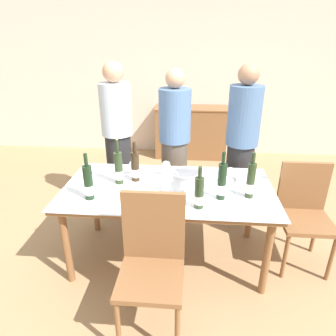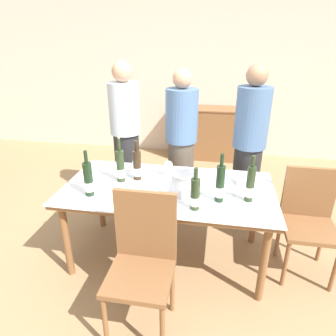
# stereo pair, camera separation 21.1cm
# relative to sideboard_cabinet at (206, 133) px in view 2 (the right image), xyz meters

# --- Properties ---
(ground_plane) EXTENTS (12.00, 12.00, 0.00)m
(ground_plane) POSITION_rel_sideboard_cabinet_xyz_m (-0.17, -2.62, -0.42)
(ground_plane) COLOR #A37F56
(back_wall) EXTENTS (8.00, 0.10, 2.80)m
(back_wall) POSITION_rel_sideboard_cabinet_xyz_m (-0.17, 0.29, 0.98)
(back_wall) COLOR beige
(back_wall) RESTS_ON ground_plane
(sideboard_cabinet) EXTENTS (1.20, 0.46, 0.84)m
(sideboard_cabinet) POSITION_rel_sideboard_cabinet_xyz_m (0.00, 0.00, 0.00)
(sideboard_cabinet) COLOR brown
(sideboard_cabinet) RESTS_ON ground_plane
(dining_table) EXTENTS (1.77, 0.93, 0.72)m
(dining_table) POSITION_rel_sideboard_cabinet_xyz_m (-0.17, -2.62, 0.23)
(dining_table) COLOR brown
(dining_table) RESTS_ON ground_plane
(ice_bucket) EXTENTS (0.23, 0.23, 0.19)m
(ice_bucket) POSITION_rel_sideboard_cabinet_xyz_m (-0.02, -2.70, 0.40)
(ice_bucket) COLOR silver
(ice_bucket) RESTS_ON dining_table
(wine_bottle_0) EXTENTS (0.07, 0.07, 0.38)m
(wine_bottle_0) POSITION_rel_sideboard_cabinet_xyz_m (-0.76, -2.86, 0.43)
(wine_bottle_0) COLOR black
(wine_bottle_0) RESTS_ON dining_table
(wine_bottle_1) EXTENTS (0.07, 0.07, 0.41)m
(wine_bottle_1) POSITION_rel_sideboard_cabinet_xyz_m (-0.60, -2.57, 0.44)
(wine_bottle_1) COLOR #28381E
(wine_bottle_1) RESTS_ON dining_table
(wine_bottle_2) EXTENTS (0.07, 0.07, 0.37)m
(wine_bottle_2) POSITION_rel_sideboard_cabinet_xyz_m (0.49, -2.73, 0.44)
(wine_bottle_2) COLOR #28381E
(wine_bottle_2) RESTS_ON dining_table
(wine_bottle_3) EXTENTS (0.07, 0.07, 0.36)m
(wine_bottle_3) POSITION_rel_sideboard_cabinet_xyz_m (-0.46, -2.50, 0.43)
(wine_bottle_3) COLOR #332314
(wine_bottle_3) RESTS_ON dining_table
(wine_bottle_4) EXTENTS (0.07, 0.07, 0.39)m
(wine_bottle_4) POSITION_rel_sideboard_cabinet_xyz_m (0.26, -2.77, 0.44)
(wine_bottle_4) COLOR black
(wine_bottle_4) RESTS_ON dining_table
(wine_bottle_5) EXTENTS (0.07, 0.07, 0.33)m
(wine_bottle_5) POSITION_rel_sideboard_cabinet_xyz_m (0.09, -2.92, 0.42)
(wine_bottle_5) COLOR #28381E
(wine_bottle_5) RESTS_ON dining_table
(wine_glass_0) EXTENTS (0.07, 0.07, 0.14)m
(wine_glass_0) POSITION_rel_sideboard_cabinet_xyz_m (0.36, -2.66, 0.40)
(wine_glass_0) COLOR white
(wine_glass_0) RESTS_ON dining_table
(wine_glass_1) EXTENTS (0.08, 0.08, 0.14)m
(wine_glass_1) POSITION_rel_sideboard_cabinet_xyz_m (-0.51, -2.40, 0.40)
(wine_glass_1) COLOR white
(wine_glass_1) RESTS_ON dining_table
(wine_glass_2) EXTENTS (0.09, 0.09, 0.15)m
(wine_glass_2) POSITION_rel_sideboard_cabinet_xyz_m (0.35, -2.51, 0.41)
(wine_glass_2) COLOR white
(wine_glass_2) RESTS_ON dining_table
(wine_glass_3) EXTENTS (0.08, 0.08, 0.15)m
(wine_glass_3) POSITION_rel_sideboard_cabinet_xyz_m (-0.21, -2.40, 0.40)
(wine_glass_3) COLOR white
(wine_glass_3) RESTS_ON dining_table
(wine_glass_4) EXTENTS (0.08, 0.08, 0.15)m
(wine_glass_4) POSITION_rel_sideboard_cabinet_xyz_m (-0.17, -2.81, 0.41)
(wine_glass_4) COLOR white
(wine_glass_4) RESTS_ON dining_table
(chair_near_front) EXTENTS (0.42, 0.42, 0.99)m
(chair_near_front) POSITION_rel_sideboard_cabinet_xyz_m (-0.22, -3.31, 0.14)
(chair_near_front) COLOR brown
(chair_near_front) RESTS_ON ground_plane
(chair_right_end) EXTENTS (0.42, 0.42, 0.91)m
(chair_right_end) POSITION_rel_sideboard_cabinet_xyz_m (1.01, -2.54, 0.10)
(chair_right_end) COLOR brown
(chair_right_end) RESTS_ON ground_plane
(person_host) EXTENTS (0.33, 0.33, 1.68)m
(person_host) POSITION_rel_sideboard_cabinet_xyz_m (-0.79, -1.79, 0.42)
(person_host) COLOR #262628
(person_host) RESTS_ON ground_plane
(person_guest_left) EXTENTS (0.33, 0.33, 1.62)m
(person_guest_left) POSITION_rel_sideboard_cabinet_xyz_m (-0.16, -1.86, 0.39)
(person_guest_left) COLOR #51473D
(person_guest_left) RESTS_ON ground_plane
(person_guest_right) EXTENTS (0.33, 0.33, 1.67)m
(person_guest_right) POSITION_rel_sideboard_cabinet_xyz_m (0.53, -1.89, 0.42)
(person_guest_right) COLOR #262628
(person_guest_right) RESTS_ON ground_plane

